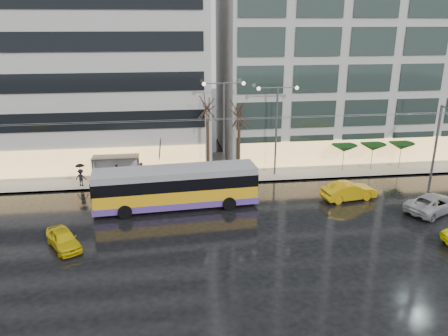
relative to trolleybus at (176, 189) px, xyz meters
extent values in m
plane|color=black|center=(2.72, -4.30, -1.63)|extent=(140.00, 140.00, 0.00)
cube|color=gray|center=(4.72, 9.70, -1.55)|extent=(80.00, 10.00, 0.15)
cube|color=slate|center=(4.72, 4.75, -1.55)|extent=(80.00, 0.10, 0.15)
cube|color=#B6B3AE|center=(-13.28, 14.70, 9.52)|extent=(34.00, 14.00, 22.00)
cube|color=#B6B3AE|center=(21.72, 14.70, 11.02)|extent=(32.00, 14.00, 25.00)
cube|color=#EAA614|center=(0.00, 0.00, -0.50)|extent=(12.99, 3.57, 1.60)
cube|color=#5A3B93|center=(0.00, 0.00, -1.04)|extent=(13.04, 3.61, 0.53)
cube|color=black|center=(0.00, 0.00, 0.67)|extent=(13.01, 3.59, 0.96)
cube|color=gray|center=(0.00, 0.00, 1.42)|extent=(12.99, 3.57, 0.53)
cube|color=black|center=(6.43, 0.45, 0.51)|extent=(0.24, 2.46, 1.39)
cube|color=black|center=(-6.43, -0.45, 0.51)|extent=(0.24, 2.46, 1.39)
cylinder|color=black|center=(3.96, 1.62, -1.09)|extent=(1.09, 0.45, 1.07)
cylinder|color=black|center=(4.15, -1.05, -1.09)|extent=(1.09, 0.45, 1.07)
cylinder|color=black|center=(-4.15, 1.05, -1.09)|extent=(1.09, 0.45, 1.07)
cylinder|color=black|center=(-3.96, -1.62, -1.09)|extent=(1.09, 0.45, 1.07)
cylinder|color=#595B60|center=(-1.14, 0.94, 2.97)|extent=(0.34, 3.97, 2.81)
cylinder|color=#595B60|center=(-1.18, 1.47, 2.97)|extent=(0.34, 3.97, 2.81)
cylinder|color=#595B60|center=(24.72, 4.20, 1.87)|extent=(0.24, 0.24, 7.00)
cylinder|color=#595B60|center=(3.72, 1.45, 5.17)|extent=(42.00, 0.04, 0.04)
cylinder|color=#595B60|center=(3.72, 1.95, 5.17)|extent=(42.00, 0.04, 0.04)
cube|color=#595B60|center=(-5.28, 6.20, 0.97)|extent=(4.20, 1.60, 0.12)
cube|color=silver|center=(-5.28, 6.90, -0.28)|extent=(4.00, 0.05, 2.20)
cube|color=white|center=(-7.33, 6.20, -0.28)|extent=(0.10, 1.40, 2.20)
cylinder|color=#595B60|center=(-7.28, 5.50, -0.28)|extent=(0.10, 0.10, 2.40)
cylinder|color=#595B60|center=(-7.28, 6.90, -0.28)|extent=(0.10, 0.10, 2.40)
cylinder|color=#595B60|center=(-3.28, 5.50, -0.28)|extent=(0.10, 0.10, 2.40)
cylinder|color=#595B60|center=(-3.28, 6.90, -0.28)|extent=(0.10, 0.10, 2.40)
cylinder|color=#595B60|center=(4.72, 6.50, 3.02)|extent=(0.18, 0.18, 9.00)
cylinder|color=#595B60|center=(3.82, 6.50, 7.42)|extent=(1.80, 0.10, 0.10)
cylinder|color=#595B60|center=(5.62, 6.50, 7.42)|extent=(1.80, 0.10, 0.10)
sphere|color=#FFF2CC|center=(2.92, 6.50, 7.37)|extent=(0.36, 0.36, 0.36)
sphere|color=#FFF2CC|center=(6.52, 6.50, 7.37)|extent=(0.36, 0.36, 0.36)
cylinder|color=#595B60|center=(9.72, 6.50, 2.77)|extent=(0.18, 0.18, 8.50)
cylinder|color=#595B60|center=(8.82, 6.50, 6.92)|extent=(1.80, 0.10, 0.10)
cylinder|color=#595B60|center=(10.62, 6.50, 6.92)|extent=(1.80, 0.10, 0.10)
sphere|color=#FFF2CC|center=(7.92, 6.50, 6.87)|extent=(0.36, 0.36, 0.36)
sphere|color=#FFF2CC|center=(11.52, 6.50, 6.87)|extent=(0.36, 0.36, 0.36)
cylinder|color=black|center=(3.22, 6.70, 1.32)|extent=(0.28, 0.28, 5.60)
cylinder|color=black|center=(6.22, 6.90, 0.97)|extent=(0.28, 0.28, 4.90)
cylinder|color=#595B60|center=(16.72, 6.70, -0.38)|extent=(0.06, 0.06, 2.20)
cone|color=#0E360F|center=(16.72, 6.70, 0.82)|extent=(2.50, 2.50, 0.70)
cylinder|color=#595B60|center=(19.72, 6.70, -0.38)|extent=(0.06, 0.06, 2.20)
cone|color=#0E360F|center=(19.72, 6.70, 0.82)|extent=(2.50, 2.50, 0.70)
cylinder|color=#595B60|center=(22.72, 6.70, -0.38)|extent=(0.06, 0.06, 2.20)
cone|color=#0E360F|center=(22.72, 6.70, 0.82)|extent=(2.50, 2.50, 0.70)
imported|color=gold|center=(-7.62, -5.71, -0.99)|extent=(3.14, 3.99, 1.27)
imported|color=#CF9C0A|center=(14.45, -0.24, -0.86)|extent=(4.83, 2.39, 1.52)
imported|color=#A4A4A8|center=(20.04, -3.56, -0.91)|extent=(5.68, 4.40, 1.44)
imported|color=black|center=(-5.37, 6.98, -0.73)|extent=(0.60, 0.45, 1.50)
imported|color=#E94D61|center=(-5.37, 6.98, 0.27)|extent=(1.11, 1.13, 0.88)
imported|color=black|center=(-3.14, 7.80, -0.55)|extent=(1.04, 0.90, 1.84)
imported|color=black|center=(-8.42, 5.67, -0.68)|extent=(1.12, 0.78, 1.58)
imported|color=black|center=(-8.42, 5.67, 0.27)|extent=(0.97, 0.97, 0.72)
camera|label=1|loc=(-0.46, -32.77, 12.66)|focal=35.00mm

